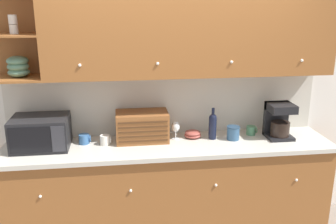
{
  "coord_description": "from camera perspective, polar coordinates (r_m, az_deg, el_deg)",
  "views": [
    {
      "loc": [
        -0.43,
        -3.45,
        2.21
      ],
      "look_at": [
        0.0,
        -0.21,
        1.22
      ],
      "focal_mm": 40.0,
      "sensor_mm": 36.0,
      "label": 1
    }
  ],
  "objects": [
    {
      "name": "backsplash_panel",
      "position": [
        3.6,
        -0.42,
        1.37
      ],
      "size": [
        2.97,
        0.01,
        0.61
      ],
      "color": "beige",
      "rests_on": "counter_unit"
    },
    {
      "name": "ground_plane",
      "position": [
        4.12,
        -0.39,
        -15.62
      ],
      "size": [
        24.0,
        24.0,
        0.0
      ],
      "primitive_type": "plane",
      "color": "slate"
    },
    {
      "name": "storage_canister",
      "position": [
        3.56,
        9.9,
        -3.15
      ],
      "size": [
        0.12,
        0.12,
        0.13
      ],
      "color": "#33567A",
      "rests_on": "counter_unit"
    },
    {
      "name": "wall_back",
      "position": [
        3.62,
        -0.49,
        2.27
      ],
      "size": [
        5.37,
        0.06,
        2.6
      ],
      "color": "white",
      "rests_on": "ground_plane"
    },
    {
      "name": "wine_glass",
      "position": [
        3.49,
        1.17,
        -2.37
      ],
      "size": [
        0.08,
        0.08,
        0.17
      ],
      "color": "silver",
      "rests_on": "counter_unit"
    },
    {
      "name": "wine_bottle",
      "position": [
        3.52,
        6.82,
        -1.99
      ],
      "size": [
        0.07,
        0.07,
        0.3
      ],
      "color": "black",
      "rests_on": "counter_unit"
    },
    {
      "name": "upper_cabinets",
      "position": [
        3.34,
        2.81,
        12.16
      ],
      "size": [
        2.97,
        0.38,
        0.78
      ],
      "color": "#935628",
      "rests_on": "backsplash_panel"
    },
    {
      "name": "coffee_maker",
      "position": [
        3.68,
        16.54,
        -1.24
      ],
      "size": [
        0.23,
        0.24,
        0.33
      ],
      "color": "black",
      "rests_on": "counter_unit"
    },
    {
      "name": "counter_unit",
      "position": [
        3.63,
        0.19,
        -11.76
      ],
      "size": [
        2.99,
        0.62,
        0.95
      ],
      "color": "#935628",
      "rests_on": "ground_plane"
    },
    {
      "name": "bread_box",
      "position": [
        3.47,
        -3.97,
        -2.2
      ],
      "size": [
        0.48,
        0.29,
        0.27
      ],
      "color": "brown",
      "rests_on": "counter_unit"
    },
    {
      "name": "mug_patterned_third",
      "position": [
        3.72,
        12.56,
        -2.75
      ],
      "size": [
        0.1,
        0.09,
        0.09
      ],
      "color": "#4C845B",
      "rests_on": "counter_unit"
    },
    {
      "name": "microwave",
      "position": [
        3.47,
        -18.81,
        -2.98
      ],
      "size": [
        0.49,
        0.38,
        0.28
      ],
      "color": "black",
      "rests_on": "counter_unit"
    },
    {
      "name": "mug_blue_second",
      "position": [
        3.49,
        -12.61,
        -4.04
      ],
      "size": [
        0.11,
        0.1,
        0.09
      ],
      "color": "#38669E",
      "rests_on": "counter_unit"
    },
    {
      "name": "bowl_stack_on_counter",
      "position": [
        3.57,
        3.8,
        -3.37
      ],
      "size": [
        0.16,
        0.16,
        0.07
      ],
      "color": "#9E473D",
      "rests_on": "counter_unit"
    },
    {
      "name": "mug",
      "position": [
        3.43,
        -9.54,
        -4.23
      ],
      "size": [
        0.1,
        0.09,
        0.09
      ],
      "color": "silver",
      "rests_on": "counter_unit"
    }
  ]
}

